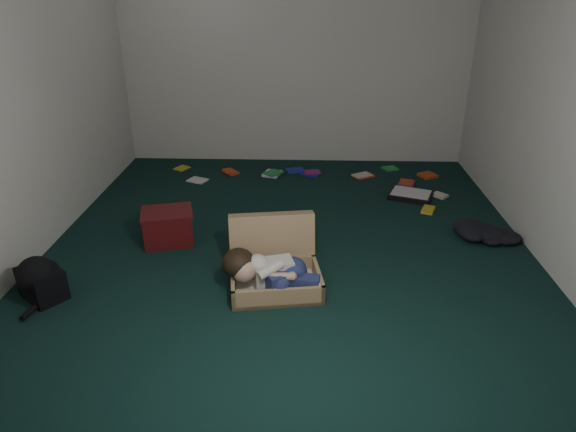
{
  "coord_description": "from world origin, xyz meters",
  "views": [
    {
      "loc": [
        0.13,
        -3.8,
        2.05
      ],
      "look_at": [
        0.0,
        -0.15,
        0.35
      ],
      "focal_mm": 32.0,
      "sensor_mm": 36.0,
      "label": 1
    }
  ],
  "objects": [
    {
      "name": "wall_right",
      "position": [
        2.0,
        0.0,
        1.3
      ],
      "size": [
        0.0,
        4.5,
        4.5
      ],
      "primitive_type": "plane",
      "rotation": [
        1.57,
        0.0,
        -1.57
      ],
      "color": "silver",
      "rests_on": "ground"
    },
    {
      "name": "wall_back",
      "position": [
        0.0,
        2.25,
        1.3
      ],
      "size": [
        4.5,
        0.0,
        4.5
      ],
      "primitive_type": "plane",
      "rotation": [
        1.57,
        0.0,
        0.0
      ],
      "color": "silver",
      "rests_on": "ground"
    },
    {
      "name": "clothing_pile",
      "position": [
        1.7,
        0.23,
        0.07
      ],
      "size": [
        0.45,
        0.38,
        0.13
      ],
      "primitive_type": null,
      "rotation": [
        0.0,
        0.0,
        -0.12
      ],
      "color": "black",
      "rests_on": "floor"
    },
    {
      "name": "floor",
      "position": [
        0.0,
        0.0,
        0.0
      ],
      "size": [
        4.5,
        4.5,
        0.0
      ],
      "primitive_type": "plane",
      "color": "black",
      "rests_on": "ground"
    },
    {
      "name": "backpack",
      "position": [
        -1.7,
        -0.82,
        0.12
      ],
      "size": [
        0.52,
        0.5,
        0.24
      ],
      "primitive_type": null,
      "rotation": [
        0.0,
        0.0,
        -0.67
      ],
      "color": "black",
      "rests_on": "floor"
    },
    {
      "name": "paper_tray",
      "position": [
        1.22,
        1.1,
        0.03
      ],
      "size": [
        0.5,
        0.44,
        0.06
      ],
      "rotation": [
        0.0,
        0.0,
        -0.37
      ],
      "color": "black",
      "rests_on": "floor"
    },
    {
      "name": "wall_left",
      "position": [
        -2.0,
        0.0,
        1.3
      ],
      "size": [
        0.0,
        4.5,
        4.5
      ],
      "primitive_type": "plane",
      "rotation": [
        1.57,
        0.0,
        1.57
      ],
      "color": "silver",
      "rests_on": "ground"
    },
    {
      "name": "book_scatter",
      "position": [
        0.36,
        1.59,
        0.01
      ],
      "size": [
        3.05,
        1.37,
        0.02
      ],
      "color": "gold",
      "rests_on": "floor"
    },
    {
      "name": "person",
      "position": [
        -0.11,
        -0.71,
        0.18
      ],
      "size": [
        0.71,
        0.34,
        0.29
      ],
      "rotation": [
        0.0,
        0.0,
        0.15
      ],
      "color": "silver",
      "rests_on": "suitcase"
    },
    {
      "name": "maroon_bin",
      "position": [
        -1.02,
        0.04,
        0.15
      ],
      "size": [
        0.49,
        0.43,
        0.29
      ],
      "rotation": [
        0.0,
        0.0,
        0.26
      ],
      "color": "#521012",
      "rests_on": "floor"
    },
    {
      "name": "suitcase",
      "position": [
        -0.09,
        -0.55,
        0.14
      ],
      "size": [
        0.73,
        0.71,
        0.47
      ],
      "rotation": [
        0.0,
        0.0,
        0.15
      ],
      "color": "tan",
      "rests_on": "floor"
    },
    {
      "name": "wall_front",
      "position": [
        0.0,
        -2.25,
        1.3
      ],
      "size": [
        4.5,
        0.0,
        4.5
      ],
      "primitive_type": "plane",
      "rotation": [
        -1.57,
        0.0,
        0.0
      ],
      "color": "silver",
      "rests_on": "ground"
    }
  ]
}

